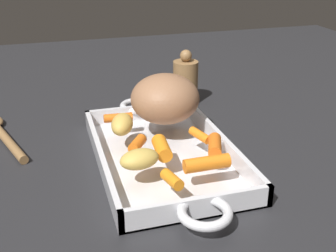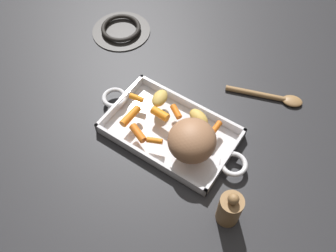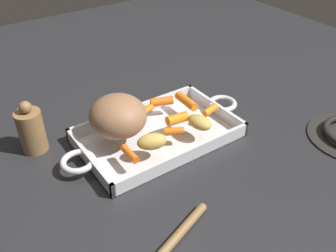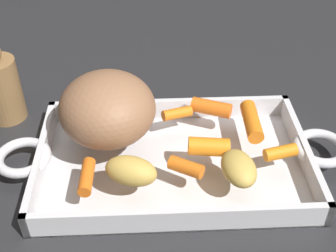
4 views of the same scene
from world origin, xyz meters
TOP-DOWN VIEW (x-y plane):
  - ground_plane at (0.00, 0.00)m, footprint 1.88×1.88m
  - roasting_dish at (0.00, 0.00)m, footprint 0.45×0.22m
  - pork_roast at (-0.08, 0.03)m, footprint 0.15×0.15m
  - baby_carrot_long at (0.06, 0.07)m, footprint 0.06×0.04m
  - baby_carrot_southeast at (0.01, 0.06)m, footprint 0.04×0.03m
  - baby_carrot_southwest at (0.11, 0.04)m, footprint 0.02×0.07m
  - baby_carrot_northeast at (0.01, -0.05)m, footprint 0.05×0.04m
  - baby_carrot_center_right at (0.04, -0.01)m, footprint 0.05×0.03m
  - baby_carrot_center_left at (0.13, -0.02)m, footprint 0.04×0.02m
  - baby_carrot_northwest at (-0.10, -0.05)m, footprint 0.02×0.05m
  - potato_halved at (0.07, -0.06)m, footprint 0.05×0.06m
  - potato_whole at (-0.05, -0.06)m, footprint 0.07×0.05m
  - pepper_mill at (-0.24, 0.12)m, footprint 0.05×0.05m

SIDE VIEW (x-z plane):
  - ground_plane at x=0.00m, z-range 0.00..0.00m
  - roasting_dish at x=0.00m, z-range -0.01..0.03m
  - baby_carrot_southeast at x=0.01m, z-range 0.03..0.05m
  - baby_carrot_northwest at x=-0.10m, z-range 0.03..0.05m
  - baby_carrot_center_left at x=0.13m, z-range 0.03..0.05m
  - baby_carrot_northeast at x=0.01m, z-range 0.03..0.05m
  - baby_carrot_long at x=0.06m, z-range 0.03..0.05m
  - baby_carrot_southwest at x=0.11m, z-range 0.03..0.06m
  - baby_carrot_center_right at x=0.04m, z-range 0.03..0.06m
  - potato_halved at x=0.07m, z-range 0.03..0.06m
  - potato_whole at x=-0.05m, z-range 0.03..0.07m
  - pepper_mill at x=-0.24m, z-range -0.01..0.11m
  - pork_roast at x=-0.08m, z-range 0.03..0.12m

